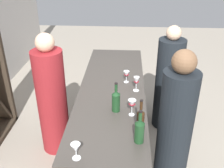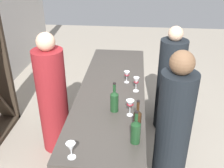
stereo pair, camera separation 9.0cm
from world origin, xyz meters
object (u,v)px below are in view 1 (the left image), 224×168
Objects in this scene: wine_glass_near_center at (132,104)px; wine_glass_far_left at (76,148)px; wine_bottle_leftmost_olive_green at (139,130)px; person_center_guest at (174,134)px; wine_bottle_center_olive_green at (116,100)px; wine_glass_near_left at (136,81)px; person_right_guest at (52,100)px; wine_glass_near_right at (126,75)px; wine_bottle_second_left_amber_brown at (140,120)px; person_left_guest at (168,83)px.

wine_glass_near_center is 0.75m from wine_glass_far_left.
person_center_guest reaches higher than wine_bottle_leftmost_olive_green.
wine_bottle_center_olive_green reaches higher than wine_glass_far_left.
wine_bottle_leftmost_olive_green is 0.54m from wine_glass_far_left.
wine_bottle_center_olive_green is 1.82× the size of wine_glass_near_left.
wine_glass_near_right is at bearing 14.04° from person_right_guest.
person_right_guest reaches higher than wine_glass_near_right.
wine_glass_near_center is 0.11× the size of person_right_guest.
wine_glass_near_right is at bearing -15.71° from wine_glass_far_left.
wine_bottle_second_left_amber_brown reaches higher than wine_glass_near_left.
wine_glass_far_left is at bearing 156.46° from wine_glass_near_left.
person_left_guest is at bearing -51.17° from wine_glass_near_right.
wine_bottle_center_olive_green is at bearing -28.90° from person_center_guest.
person_left_guest is (0.47, -0.59, -0.34)m from wine_glass_near_right.
wine_bottle_center_olive_green is (0.32, 0.23, -0.01)m from wine_bottle_second_left_amber_brown.
person_right_guest is (1.18, 0.53, -0.31)m from wine_glass_far_left.
wine_glass_near_right is 0.09× the size of person_right_guest.
wine_bottle_leftmost_olive_green is 2.18× the size of wine_glass_far_left.
wine_glass_near_left is at bearing -72.85° from person_center_guest.
wine_bottle_leftmost_olive_green reaches higher than wine_glass_near_right.
wine_glass_near_right is at bearing 7.86° from wine_bottle_second_left_amber_brown.
wine_glass_near_right is at bearing 60.40° from person_left_guest.
wine_bottle_second_left_amber_brown is at bearing -172.14° from wine_glass_near_right.
person_left_guest is at bearing -35.01° from wine_glass_near_left.
wine_bottle_second_left_amber_brown is 1.36m from person_right_guest.
wine_glass_far_left is (-1.10, 0.48, -0.02)m from wine_glass_near_left.
wine_glass_near_right is at bearing 29.10° from wine_glass_near_left.
person_center_guest is at bearing -56.59° from wine_glass_far_left.
wine_bottle_center_olive_green is 2.22× the size of wine_glass_far_left.
wine_glass_near_left is at bearing -6.12° from wine_glass_near_center.
wine_glass_far_left is 1.05m from person_center_guest.
wine_bottle_second_left_amber_brown is 0.20× the size of person_center_guest.
wine_bottle_second_left_amber_brown is 0.21× the size of person_right_guest.
wine_glass_near_right is (0.63, -0.10, -0.02)m from wine_bottle_center_olive_green.
wine_glass_near_center is 0.69m from wine_glass_near_right.
person_center_guest reaches higher than person_right_guest.
wine_bottle_center_olive_green is at bearing 153.72° from wine_glass_near_left.
wine_bottle_center_olive_green is at bearing 67.71° from wine_glass_near_center.
person_center_guest is (-1.22, 0.10, 0.07)m from person_left_guest.
wine_glass_near_left is 0.11× the size of person_left_guest.
wine_bottle_center_olive_green reaches higher than wine_glass_near_center.
person_center_guest is 1.52m from person_right_guest.
person_left_guest is 0.92× the size of person_center_guest.
wine_glass_near_center is 0.51m from person_center_guest.
wine_bottle_second_left_amber_brown reaches higher than wine_bottle_leftmost_olive_green.
wine_bottle_leftmost_olive_green reaches higher than wine_glass_near_left.
wine_bottle_leftmost_olive_green is 1.66m from person_left_guest.
wine_glass_far_left is 0.09× the size of person_center_guest.
wine_bottle_leftmost_olive_green is 0.13m from wine_bottle_second_left_amber_brown.
person_right_guest is (0.82, 1.03, -0.34)m from wine_bottle_second_left_amber_brown.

